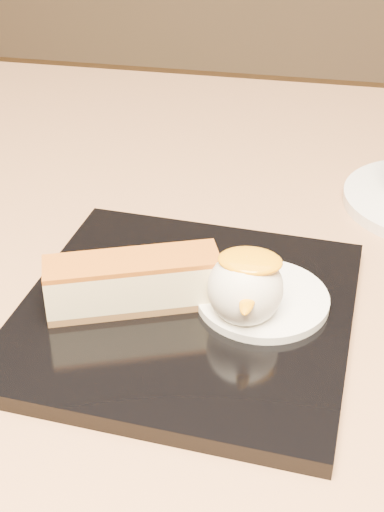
% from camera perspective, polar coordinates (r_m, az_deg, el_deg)
% --- Properties ---
extents(table, '(0.80, 0.80, 0.72)m').
position_cam_1_polar(table, '(0.66, -0.35, -10.77)').
color(table, black).
rests_on(table, ground).
extents(dessert_plate, '(0.23, 0.23, 0.01)m').
position_cam_1_polar(dessert_plate, '(0.49, -0.48, -4.63)').
color(dessert_plate, black).
rests_on(dessert_plate, table).
extents(cheesecake, '(0.12, 0.07, 0.04)m').
position_cam_1_polar(cheesecake, '(0.47, -4.76, -2.11)').
color(cheesecake, brown).
rests_on(cheesecake, dessert_plate).
extents(cream_smear, '(0.09, 0.09, 0.01)m').
position_cam_1_polar(cream_smear, '(0.49, 5.67, -3.43)').
color(cream_smear, white).
rests_on(cream_smear, dessert_plate).
extents(ice_cream_scoop, '(0.05, 0.05, 0.05)m').
position_cam_1_polar(ice_cream_scoop, '(0.46, 4.28, -2.59)').
color(ice_cream_scoop, white).
rests_on(ice_cream_scoop, cream_smear).
extents(mango_sauce, '(0.04, 0.03, 0.01)m').
position_cam_1_polar(mango_sauce, '(0.45, 4.67, -0.39)').
color(mango_sauce, '#FF9C08').
rests_on(mango_sauce, ice_cream_scoop).
extents(mint_sprig, '(0.03, 0.02, 0.00)m').
position_cam_1_polar(mint_sprig, '(0.51, 2.73, -1.06)').
color(mint_sprig, green).
rests_on(mint_sprig, cream_smear).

